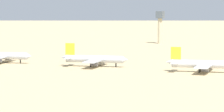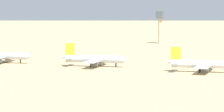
{
  "view_description": "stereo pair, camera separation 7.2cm",
  "coord_description": "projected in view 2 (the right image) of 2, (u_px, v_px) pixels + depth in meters",
  "views": [
    {
      "loc": [
        129.66,
        -299.09,
        33.02
      ],
      "look_at": [
        9.3,
        -6.33,
        6.0
      ],
      "focal_mm": 108.93,
      "sensor_mm": 36.0,
      "label": 1
    },
    {
      "loc": [
        129.73,
        -299.07,
        33.02
      ],
      "look_at": [
        9.3,
        -6.33,
        6.0
      ],
      "focal_mm": 108.93,
      "sensor_mm": 36.0,
      "label": 2
    }
  ],
  "objects": [
    {
      "name": "ground",
      "position": [
        99.0,
        67.0,
        327.56
      ],
      "size": [
        4000.0,
        4000.0,
        0.0
      ],
      "primitive_type": "plane",
      "color": "tan"
    },
    {
      "name": "parked_jet_orange_3",
      "position": [
        0.0,
        56.0,
        346.01
      ],
      "size": [
        34.45,
        29.35,
        11.4
      ],
      "rotation": [
        0.0,
        0.0,
        0.17
      ],
      "color": "silver",
      "rests_on": "ground"
    },
    {
      "name": "parked_jet_yellow_4",
      "position": [
        94.0,
        59.0,
        327.51
      ],
      "size": [
        33.87,
        28.76,
        11.19
      ],
      "rotation": [
        0.0,
        0.0,
        0.14
      ],
      "color": "silver",
      "rests_on": "ground"
    },
    {
      "name": "parked_jet_yellow_5",
      "position": [
        202.0,
        64.0,
        302.64
      ],
      "size": [
        33.75,
        28.59,
        11.15
      ],
      "rotation": [
        0.0,
        0.0,
        0.12
      ],
      "color": "silver",
      "rests_on": "ground"
    },
    {
      "name": "control_tower",
      "position": [
        160.0,
        24.0,
        493.34
      ],
      "size": [
        5.2,
        5.2,
        23.66
      ],
      "color": "#C6B793",
      "rests_on": "ground"
    }
  ]
}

